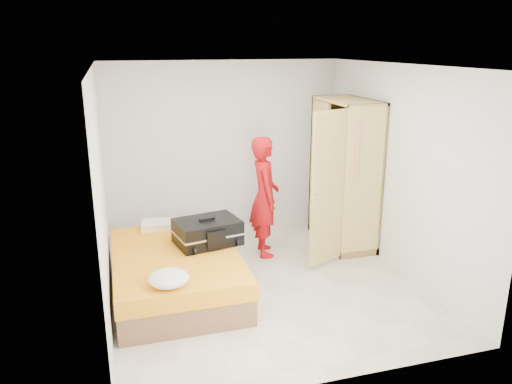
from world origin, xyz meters
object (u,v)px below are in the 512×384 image
object	(u,v)px
bed	(176,272)
person	(265,197)
round_cushion	(169,278)
suitcase	(207,232)
wardrobe	(343,178)

from	to	relation	value
bed	person	bearing A→B (deg)	31.37
person	round_cushion	distance (m)	2.21
suitcase	round_cushion	world-z (taller)	suitcase
bed	suitcase	size ratio (longest dim) A/B	2.37
wardrobe	suitcase	distance (m)	2.21
bed	person	distance (m)	1.66
wardrobe	person	distance (m)	1.18
person	round_cushion	size ratio (longest dim) A/B	4.09
bed	round_cushion	world-z (taller)	round_cushion
suitcase	bed	bearing A→B (deg)	-166.99
round_cushion	bed	bearing A→B (deg)	78.14
bed	round_cushion	distance (m)	0.87
person	suitcase	world-z (taller)	person
person	round_cushion	world-z (taller)	person
bed	round_cushion	xyz separation A→B (m)	(-0.17, -0.79, 0.33)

